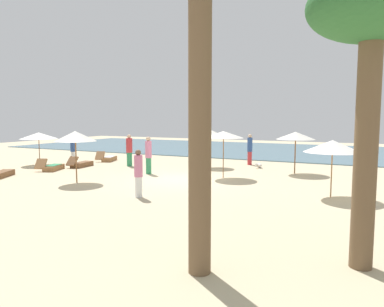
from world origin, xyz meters
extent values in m
plane|color=beige|center=(0.00, 0.00, 0.00)|extent=(60.00, 60.00, 0.00)
cube|color=slate|center=(0.00, 17.00, 0.03)|extent=(48.00, 16.00, 0.06)
cylinder|color=brown|center=(4.66, 4.43, 1.08)|extent=(0.06, 0.06, 2.15)
cone|color=silver|center=(4.66, 4.43, 2.01)|extent=(2.00, 2.00, 0.39)
cylinder|color=brown|center=(-0.33, 4.72, 1.09)|extent=(0.05, 0.05, 2.18)
cone|color=silver|center=(-0.33, 4.72, 2.04)|extent=(1.77, 1.77, 0.38)
cylinder|color=brown|center=(-3.75, -2.63, 1.15)|extent=(0.06, 0.06, 2.30)
cone|color=silver|center=(-3.75, -2.63, 2.12)|extent=(1.87, 1.87, 0.46)
cylinder|color=brown|center=(1.75, 1.56, 1.12)|extent=(0.05, 0.05, 2.24)
cone|color=silver|center=(1.75, 1.56, 2.13)|extent=(1.96, 1.96, 0.33)
cylinder|color=brown|center=(-10.33, 1.02, 0.98)|extent=(0.05, 0.05, 1.97)
cone|color=white|center=(-10.33, 1.02, 1.82)|extent=(2.24, 2.24, 0.40)
cylinder|color=olive|center=(6.92, -0.75, 1.04)|extent=(0.05, 0.05, 2.08)
cone|color=white|center=(6.92, -0.75, 1.91)|extent=(2.07, 2.07, 0.45)
cube|color=brown|center=(-7.27, 1.46, 0.14)|extent=(0.78, 1.56, 0.28)
cube|color=brown|center=(-7.36, 0.77, 0.41)|extent=(0.63, 0.57, 0.51)
cube|color=olive|center=(-7.70, -0.31, 0.14)|extent=(1.10, 1.62, 0.28)
cube|color=olive|center=(-7.95, -0.96, 0.42)|extent=(0.70, 0.64, 0.55)
cube|color=#338C59|center=(-7.70, -0.31, 0.30)|extent=(0.86, 1.16, 0.03)
cube|color=brown|center=(-8.27, -3.06, 0.14)|extent=(1.23, 1.61, 0.28)
cube|color=olive|center=(-7.63, 4.44, 0.14)|extent=(1.08, 1.61, 0.28)
cube|color=olive|center=(-7.87, 3.78, 0.42)|extent=(0.70, 0.64, 0.55)
cube|color=white|center=(-7.63, 4.44, 0.30)|extent=(0.84, 1.16, 0.03)
cylinder|color=#338C59|center=(-2.20, 0.96, 0.42)|extent=(0.34, 0.34, 0.85)
cylinder|color=#D17299|center=(-2.20, 0.96, 1.29)|extent=(0.41, 0.41, 0.88)
sphere|color=beige|center=(-2.20, 0.96, 1.84)|extent=(0.24, 0.24, 0.24)
cylinder|color=#BF3338|center=(1.47, 6.80, 0.41)|extent=(0.38, 0.38, 0.83)
cylinder|color=#2D4C8C|center=(1.47, 6.80, 1.26)|extent=(0.44, 0.44, 0.86)
sphere|color=beige|center=(1.47, 6.80, 1.80)|extent=(0.23, 0.23, 0.23)
cylinder|color=white|center=(0.51, -3.88, 0.39)|extent=(0.35, 0.35, 0.77)
cylinder|color=#D17299|center=(0.51, -3.88, 1.17)|extent=(0.41, 0.41, 0.81)
sphere|color=brown|center=(0.51, -3.88, 1.68)|extent=(0.22, 0.22, 0.22)
cylinder|color=white|center=(-9.12, 2.62, 0.37)|extent=(0.34, 0.34, 0.74)
cylinder|color=#2D4C8C|center=(-9.12, 2.62, 1.12)|extent=(0.40, 0.40, 0.77)
sphere|color=tan|center=(-9.12, 2.62, 1.60)|extent=(0.21, 0.21, 0.21)
cylinder|color=#338C59|center=(-4.90, 2.97, 0.42)|extent=(0.45, 0.45, 0.83)
cylinder|color=#BF3338|center=(-4.90, 2.97, 1.27)|extent=(0.53, 0.53, 0.87)
sphere|color=beige|center=(-4.90, 2.97, 1.81)|extent=(0.24, 0.24, 0.24)
cylinder|color=brown|center=(5.30, -8.78, 3.18)|extent=(0.43, 0.43, 6.37)
cylinder|color=brown|center=(8.08, -7.15, 2.30)|extent=(0.44, 0.44, 4.61)
ellipsoid|color=#2D6633|center=(8.08, -7.15, 5.03)|extent=(2.42, 2.42, 1.33)
cube|color=silver|center=(2.40, 5.71, 0.02)|extent=(0.32, 0.39, 0.04)
ellipsoid|color=silver|center=(2.40, 5.71, 0.16)|extent=(0.49, 0.62, 0.26)
sphere|color=silver|center=(2.28, 5.48, 0.21)|extent=(0.18, 0.18, 0.18)
camera|label=1|loc=(8.13, -14.84, 2.98)|focal=33.78mm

